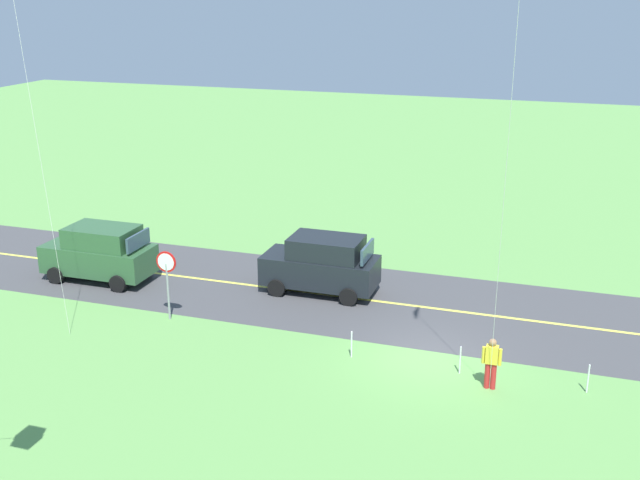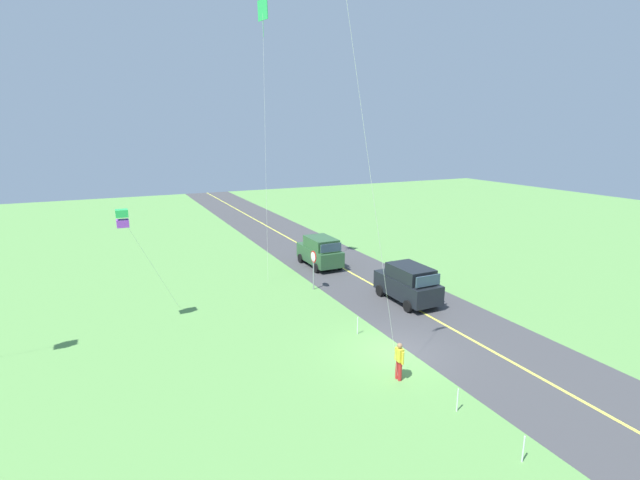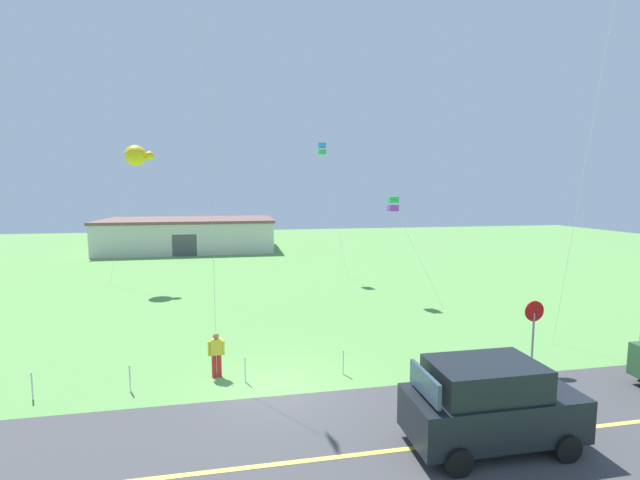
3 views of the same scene
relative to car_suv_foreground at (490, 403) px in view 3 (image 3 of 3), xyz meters
name	(u,v)px [view 3 (image 3 of 3)]	position (x,y,z in m)	size (l,w,h in m)	color
ground_plane	(280,390)	(-4.97, 4.25, -1.20)	(120.00, 120.00, 0.10)	#60994C
asphalt_road	(296,462)	(-4.97, 0.25, -1.15)	(120.00, 7.00, 0.00)	#424244
road_centre_stripe	(296,462)	(-4.97, 0.25, -1.15)	(120.00, 0.16, 0.00)	#E5E04C
car_suv_foreground	(490,403)	(0.00, 0.00, 0.00)	(4.40, 2.12, 2.24)	black
stop_sign	(534,321)	(4.35, 4.15, 0.65)	(0.76, 0.08, 2.56)	gray
person_adult_near	(216,353)	(-7.06, 5.58, -0.29)	(0.58, 0.22, 1.60)	red
kite_blue_mid	(322,149)	(0.15, 23.07, 8.54)	(2.27, 0.56, 10.16)	silver
kite_yellow_high	(137,156)	(-12.88, 22.16, 7.79)	(3.41, 1.40, 9.65)	silver
kite_green_far	(393,204)	(2.89, 15.02, 4.61)	(2.42, 2.88, 6.21)	silver
warehouse_distant	(190,234)	(-11.55, 40.56, 0.60)	(18.36, 10.20, 3.50)	beige
fence_post_0	(32,386)	(-12.68, 4.95, -0.70)	(0.05, 0.05, 0.90)	silver
fence_post_1	(130,378)	(-9.79, 4.95, -0.70)	(0.05, 0.05, 0.90)	silver
fence_post_2	(245,370)	(-6.08, 4.95, -0.70)	(0.05, 0.05, 0.90)	silver
fence_post_3	(343,362)	(-2.62, 4.95, -0.70)	(0.05, 0.05, 0.90)	silver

